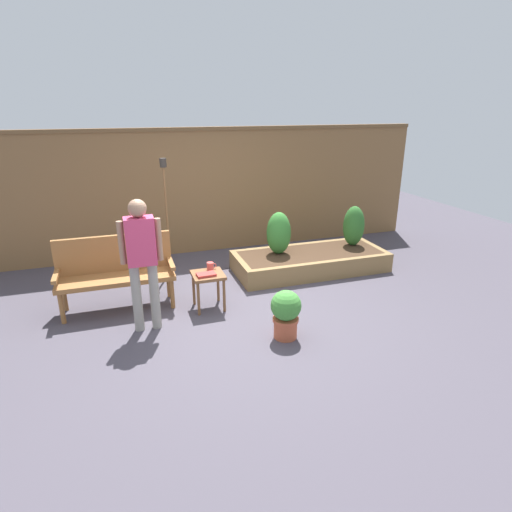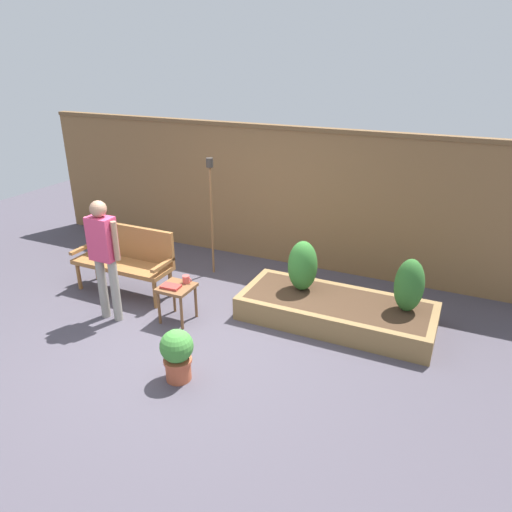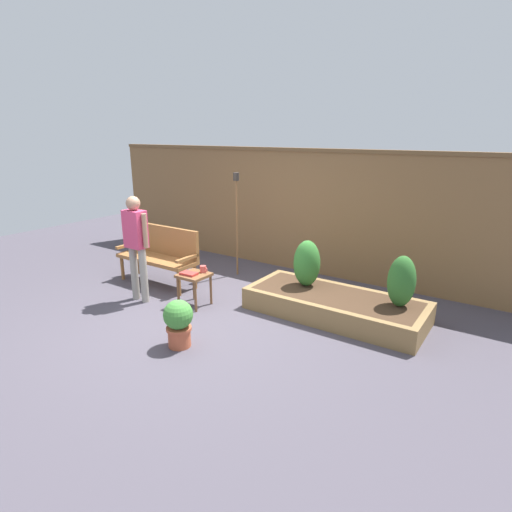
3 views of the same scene
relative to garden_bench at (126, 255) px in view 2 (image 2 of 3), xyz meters
The scene contains 12 objects.
ground_plane 1.67m from the garden_bench, 26.50° to the right, with size 14.00×14.00×0.00m, color #47424C.
fence_back 2.43m from the garden_bench, 53.33° to the left, with size 8.40×0.14×2.16m.
garden_bench is the anchor object (origin of this frame).
side_table 1.20m from the garden_bench, 20.70° to the right, with size 0.40×0.40×0.48m.
cup_on_table 1.21m from the garden_bench, 13.83° to the right, with size 0.13×0.09×0.10m.
book_on_table 1.18m from the garden_bench, 24.26° to the right, with size 0.23×0.15×0.03m, color #B2332D.
potted_boxwood 2.29m from the garden_bench, 38.76° to the right, with size 0.35×0.35×0.57m.
raised_planter_bed 2.98m from the garden_bench, ahead, with size 2.40×1.00×0.30m.
shrub_near_bench 2.48m from the garden_bench, 11.48° to the left, with size 0.38×0.38×0.67m.
shrub_far_corner 3.79m from the garden_bench, ahead, with size 0.34×0.34×0.66m.
tiki_torch 1.46m from the garden_bench, 51.92° to the left, with size 0.10×0.10×1.77m.
person_by_bench 0.88m from the garden_bench, 67.07° to the right, with size 0.47×0.20×1.56m.
Camera 2 is at (2.81, -4.09, 3.14)m, focal length 33.50 mm.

